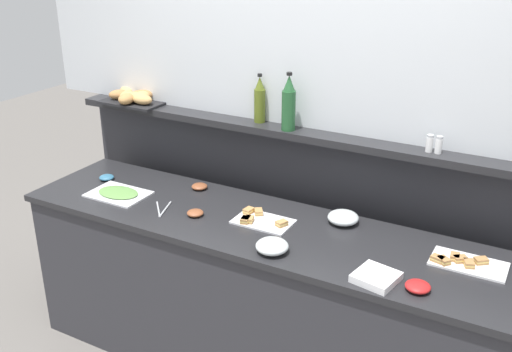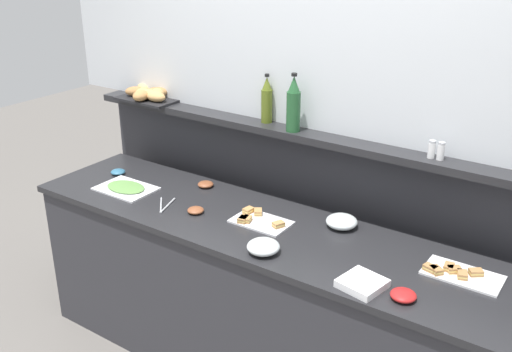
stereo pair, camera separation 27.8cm
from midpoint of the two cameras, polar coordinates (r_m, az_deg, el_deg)
The scene contains 20 objects.
ground_plane at distance 3.92m, azimuth 2.88°, elevation -13.23°, with size 12.00×12.00×0.00m, color slate.
buffet_counter at distance 3.22m, azimuth -1.77°, elevation -12.09°, with size 2.73×0.66×0.92m.
back_ledge_unit at distance 3.49m, azimuth 2.42°, elevation -4.93°, with size 3.00×0.22×1.30m.
upper_wall_panel at distance 3.14m, azimuth 3.02°, elevation 16.25°, with size 3.60×0.08×1.30m, color silver.
sandwich_platter_side at distance 2.76m, azimuth 16.86°, elevation -8.09°, with size 0.33×0.18×0.04m.
sandwich_platter_front at distance 3.01m, azimuth -2.26°, elevation -4.34°, with size 0.30×0.19×0.04m.
cold_cuts_platter at distance 3.44m, azimuth -15.46°, elevation -1.69°, with size 0.33×0.24×0.02m.
glass_bowl_large at distance 3.01m, azimuth 5.84°, elevation -4.14°, with size 0.16×0.16×0.06m.
glass_bowl_medium at distance 2.74m, azimuth -1.35°, elevation -6.93°, with size 0.15×0.15×0.06m.
condiment_bowl_cream at distance 3.42m, azimuth -7.83°, elevation -1.05°, with size 0.09×0.09×0.03m, color brown.
condiment_bowl_teal at distance 3.11m, azimuth -8.47°, elevation -3.61°, with size 0.09×0.09×0.03m, color brown.
condiment_bowl_red at distance 2.53m, azimuth 12.37°, elevation -10.49°, with size 0.11×0.11×0.04m, color red.
condiment_bowl_dark at distance 3.66m, azimuth -16.40°, elevation -0.17°, with size 0.09×0.09×0.03m, color teal.
serving_tongs at distance 3.20m, azimuth -11.59°, elevation -3.27°, with size 0.13×0.18×0.01m.
napkin_stack at distance 2.56m, azimuth 8.50°, elevation -9.75°, with size 0.17×0.17×0.03m, color white.
olive_oil_bottle at distance 3.30m, azimuth -2.06°, elevation 7.28°, with size 0.06×0.06×0.28m.
wine_bottle_green at distance 3.16m, azimuth 0.66°, elevation 6.92°, with size 0.08×0.08×0.32m.
salt_shaker at distance 2.95m, azimuth 13.91°, elevation 3.04°, with size 0.03×0.03×0.09m.
pepper_shaker at distance 2.94m, azimuth 14.74°, elevation 2.89°, with size 0.03×0.03×0.09m.
bread_basket at distance 3.81m, azimuth -13.85°, elevation 7.41°, with size 0.40×0.31×0.08m.
Camera 1 is at (1.24, -2.35, 2.30)m, focal length 41.29 mm.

